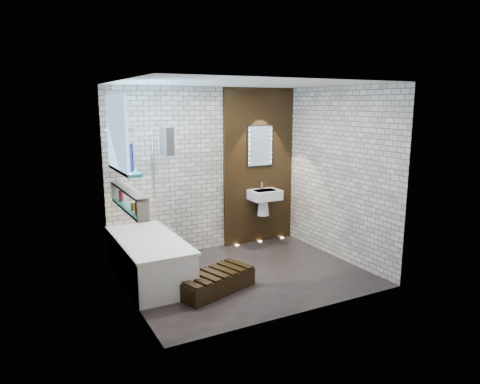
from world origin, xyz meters
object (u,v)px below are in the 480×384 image
washbasin (264,198)px  bathtub (149,259)px  walnut_step (215,282)px  bath_screen (162,180)px  led_mirror (260,146)px

washbasin → bathtub: bearing=-164.0°
washbasin → walnut_step: washbasin is taller
bathtub → washbasin: washbasin is taller
bath_screen → walnut_step: bath_screen is taller
bath_screen → washbasin: size_ratio=2.41×
bathtub → led_mirror: 2.68m
bathtub → bath_screen: size_ratio=1.24×
bath_screen → walnut_step: bearing=-77.2°
washbasin → led_mirror: 0.88m
washbasin → walnut_step: 2.18m
bathtub → walnut_step: (0.62, -0.75, -0.18)m
bathtub → washbasin: 2.32m
washbasin → led_mirror: size_ratio=0.83×
bathtub → led_mirror: bearing=19.8°
led_mirror → walnut_step: size_ratio=0.68×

